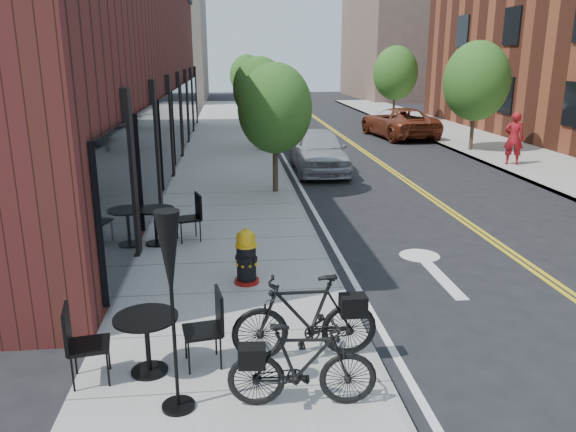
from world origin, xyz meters
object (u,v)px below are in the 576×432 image
bicycle_left (305,317)px  parked_car_far (398,122)px  bicycle_right (302,365)px  pedestrian (514,138)px  bistro_set_c (155,221)px  parked_car_c (276,111)px  patio_umbrella (170,271)px  parked_car_b (285,129)px  fire_hydrant (246,257)px  parked_car_a (319,150)px  bistro_set_b (147,336)px

bicycle_left → parked_car_far: bearing=159.6°
bicycle_right → pedestrian: (9.90, 14.39, 0.46)m
bistro_set_c → parked_car_c: (4.67, 24.29, 0.08)m
patio_umbrella → parked_car_b: size_ratio=0.60×
fire_hydrant → bistro_set_c: (-1.88, 2.38, 0.04)m
bistro_set_c → parked_car_a: (4.86, 8.13, 0.14)m
fire_hydrant → pedestrian: (10.42, 10.60, 0.49)m
bicycle_right → patio_umbrella: size_ratio=0.73×
parked_car_b → fire_hydrant: bearing=-96.4°
bicycle_right → pedestrian: pedestrian is taller
parked_car_c → parked_car_far: 9.52m
bicycle_right → fire_hydrant: bearing=12.3°
bicycle_left → bicycle_right: size_ratio=1.13×
bicycle_right → bistro_set_b: (-1.88, 0.92, -0.01)m
bicycle_right → parked_car_b: parked_car_b is taller
bicycle_left → parked_car_c: parked_car_c is taller
fire_hydrant → bistro_set_c: 3.04m
bicycle_left → bistro_set_b: bicycle_left is taller
patio_umbrella → bistro_set_b: bearing=118.0°
parked_car_far → parked_car_a: bearing=49.9°
patio_umbrella → parked_car_far: 24.68m
bicycle_right → bistro_set_b: 2.10m
bistro_set_b → fire_hydrant: bearing=54.8°
patio_umbrella → pedestrian: patio_umbrella is taller
bistro_set_c → patio_umbrella: size_ratio=0.83×
pedestrian → bicycle_left: bearing=77.7°
bistro_set_c → pedestrian: 14.81m
pedestrian → bistro_set_b: bearing=72.6°
pedestrian → bicycle_right: bearing=79.3°
fire_hydrant → bistro_set_c: bearing=152.8°
fire_hydrant → parked_car_b: 18.21m
parked_car_a → parked_car_far: size_ratio=0.84×
fire_hydrant → bistro_set_c: bistro_set_c is taller
pedestrian → parked_car_c: bearing=-40.8°
patio_umbrella → parked_car_a: size_ratio=0.52×
fire_hydrant → bistro_set_b: bearing=-91.0°
parked_car_a → parked_car_far: 10.22m
bistro_set_c → parked_car_a: parked_car_a is taller
bistro_set_c → parked_car_a: bearing=42.6°
parked_car_c → parked_car_far: bearing=-58.4°
bistro_set_b → parked_car_b: (3.88, 20.90, 0.02)m
bistro_set_b → parked_car_a: (4.33, 13.38, 0.15)m
bicycle_right → parked_car_far: 24.23m
bicycle_left → fire_hydrant: bearing=-166.2°
parked_car_b → parked_car_far: size_ratio=0.72×
bistro_set_b → pedestrian: size_ratio=0.99×
parked_car_a → parked_car_far: parked_car_a is taller
fire_hydrant → bistro_set_b: (-1.36, -2.87, 0.03)m
bicycle_right → bistro_set_c: (-2.41, 6.17, 0.00)m
parked_car_c → bicycle_right: bearing=-99.7°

